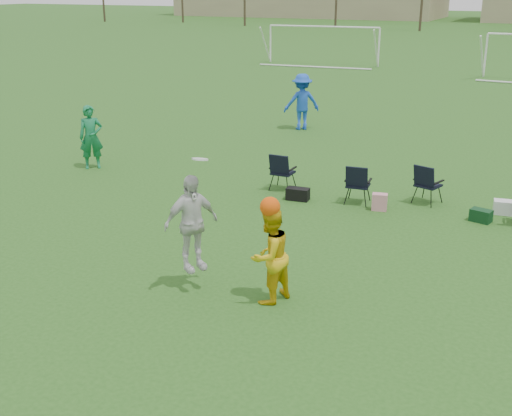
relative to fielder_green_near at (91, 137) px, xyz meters
The scene contains 6 objects.
ground 10.37m from the fielder_green_near, 45.26° to the right, with size 260.00×260.00×0.00m, color #245119.
fielder_green_near is the anchor object (origin of this frame).
fielder_blue 8.20m from the fielder_green_near, 65.06° to the left, with size 1.29×0.74×2.00m, color blue.
center_contest 9.10m from the fielder_green_near, 36.02° to the right, with size 2.22×1.17×2.38m.
sideline_setup 10.46m from the fielder_green_near, ahead, with size 8.98×1.89×1.78m.
goal_left 26.82m from the fielder_green_near, 95.84° to the left, with size 7.39×0.76×2.46m.
Camera 1 is at (4.67, -6.71, 5.01)m, focal length 45.00 mm.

